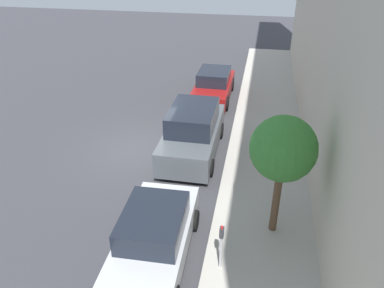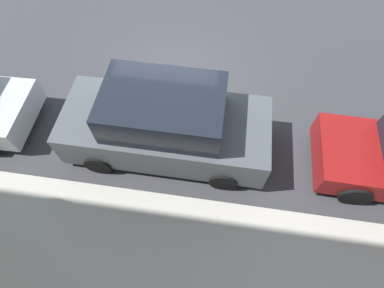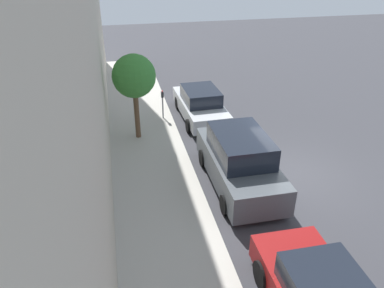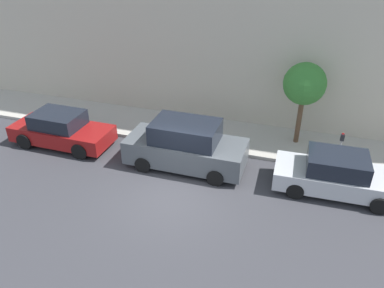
{
  "view_description": "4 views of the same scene",
  "coord_description": "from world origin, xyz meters",
  "px_view_note": "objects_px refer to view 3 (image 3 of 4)",
  "views": [
    {
      "loc": [
        4.54,
        -12.71,
        7.8
      ],
      "look_at": [
        2.27,
        -0.88,
        1.0
      ],
      "focal_mm": 35.0,
      "sensor_mm": 36.0,
      "label": 1
    },
    {
      "loc": [
        5.92,
        1.37,
        6.68
      ],
      "look_at": [
        2.58,
        0.88,
        1.0
      ],
      "focal_mm": 28.0,
      "sensor_mm": 36.0,
      "label": 2
    },
    {
      "loc": [
        6.09,
        10.74,
        7.7
      ],
      "look_at": [
        3.48,
        -1.28,
        1.0
      ],
      "focal_mm": 35.0,
      "sensor_mm": 36.0,
      "label": 3
    },
    {
      "loc": [
        -10.16,
        -4.0,
        8.42
      ],
      "look_at": [
        2.22,
        -0.04,
        1.0
      ],
      "focal_mm": 35.0,
      "sensor_mm": 36.0,
      "label": 4
    }
  ],
  "objects_px": {
    "parking_meter_near": "(163,101)",
    "street_tree": "(134,77)",
    "parked_sedan_nearest": "(200,104)",
    "parked_suv_second": "(239,161)"
  },
  "relations": [
    {
      "from": "parking_meter_near",
      "to": "street_tree",
      "type": "height_order",
      "value": "street_tree"
    },
    {
      "from": "parked_sedan_nearest",
      "to": "parked_suv_second",
      "type": "relative_size",
      "value": 0.95
    },
    {
      "from": "parked_sedan_nearest",
      "to": "parking_meter_near",
      "type": "height_order",
      "value": "parked_sedan_nearest"
    },
    {
      "from": "parked_suv_second",
      "to": "street_tree",
      "type": "distance_m",
      "value": 5.59
    },
    {
      "from": "parking_meter_near",
      "to": "street_tree",
      "type": "relative_size",
      "value": 0.38
    },
    {
      "from": "parked_suv_second",
      "to": "parking_meter_near",
      "type": "height_order",
      "value": "parked_suv_second"
    },
    {
      "from": "parked_sedan_nearest",
      "to": "parking_meter_near",
      "type": "bearing_deg",
      "value": -3.49
    },
    {
      "from": "parked_sedan_nearest",
      "to": "parked_suv_second",
      "type": "bearing_deg",
      "value": 90.25
    },
    {
      "from": "parked_sedan_nearest",
      "to": "street_tree",
      "type": "xyz_separation_m",
      "value": [
        3.16,
        1.63,
        2.14
      ]
    },
    {
      "from": "street_tree",
      "to": "parking_meter_near",
      "type": "bearing_deg",
      "value": -127.74
    }
  ]
}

